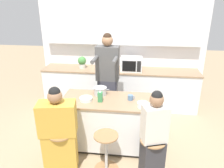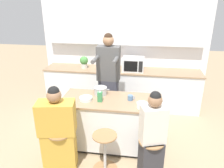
# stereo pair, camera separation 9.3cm
# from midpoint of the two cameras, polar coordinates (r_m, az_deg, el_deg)

# --- Properties ---
(ground_plane) EXTENTS (16.00, 16.00, 0.00)m
(ground_plane) POSITION_cam_midpoint_polar(r_m,az_deg,el_deg) (4.08, 0.52, -15.44)
(ground_plane) COLOR tan
(wall_back) EXTENTS (3.86, 0.22, 2.70)m
(wall_back) POSITION_cam_midpoint_polar(r_m,az_deg,el_deg) (5.16, 3.56, 11.42)
(wall_back) COLOR white
(wall_back) RESTS_ON ground_plane
(back_counter) EXTENTS (3.58, 0.61, 0.92)m
(back_counter) POSITION_cam_midpoint_polar(r_m,az_deg,el_deg) (5.19, 2.98, -1.01)
(back_counter) COLOR silver
(back_counter) RESTS_ON ground_plane
(kitchen_island) EXTENTS (1.66, 0.73, 0.89)m
(kitchen_island) POSITION_cam_midpoint_polar(r_m,az_deg,el_deg) (3.82, 0.54, -10.05)
(kitchen_island) COLOR black
(kitchen_island) RESTS_ON ground_plane
(bar_stool_leftmost) EXTENTS (0.38, 0.38, 0.63)m
(bar_stool_leftmost) POSITION_cam_midpoint_polar(r_m,az_deg,el_deg) (3.51, -12.38, -16.26)
(bar_stool_leftmost) COLOR #997047
(bar_stool_leftmost) RESTS_ON ground_plane
(bar_stool_center) EXTENTS (0.38, 0.38, 0.63)m
(bar_stool_center) POSITION_cam_midpoint_polar(r_m,az_deg,el_deg) (3.38, -1.05, -17.27)
(bar_stool_center) COLOR #997047
(bar_stool_center) RESTS_ON ground_plane
(bar_stool_rightmost) EXTENTS (0.38, 0.38, 0.63)m
(bar_stool_rightmost) POSITION_cam_midpoint_polar(r_m,az_deg,el_deg) (3.33, 10.80, -18.46)
(bar_stool_rightmost) COLOR #997047
(bar_stool_rightmost) RESTS_ON ground_plane
(person_cooking) EXTENTS (0.45, 0.59, 1.87)m
(person_cooking) POSITION_cam_midpoint_polar(r_m,az_deg,el_deg) (4.25, -0.29, 0.65)
(person_cooking) COLOR #383842
(person_cooking) RESTS_ON ground_plane
(person_wrapped_blanket) EXTENTS (0.57, 0.38, 1.35)m
(person_wrapped_blanket) POSITION_cam_midpoint_polar(r_m,az_deg,el_deg) (3.35, -13.16, -12.13)
(person_wrapped_blanket) COLOR gold
(person_wrapped_blanket) RESTS_ON ground_plane
(person_seated_near) EXTENTS (0.38, 0.34, 1.37)m
(person_seated_near) POSITION_cam_midpoint_polar(r_m,az_deg,el_deg) (3.15, 11.24, -14.25)
(person_seated_near) COLOR #333338
(person_seated_near) RESTS_ON ground_plane
(cooking_pot) EXTENTS (0.31, 0.22, 0.13)m
(cooking_pot) POSITION_cam_midpoint_polar(r_m,az_deg,el_deg) (3.77, -2.33, -1.81)
(cooking_pot) COLOR #B7BABC
(cooking_pot) RESTS_ON kitchen_island
(fruit_bowl) EXTENTS (0.21, 0.21, 0.06)m
(fruit_bowl) POSITION_cam_midpoint_polar(r_m,az_deg,el_deg) (3.60, -6.13, -3.82)
(fruit_bowl) COLOR white
(fruit_bowl) RESTS_ON kitchen_island
(mixing_bowl_steel) EXTENTS (0.17, 0.17, 0.08)m
(mixing_bowl_steel) POSITION_cam_midpoint_polar(r_m,az_deg,el_deg) (3.38, 8.69, -5.53)
(mixing_bowl_steel) COLOR white
(mixing_bowl_steel) RESTS_ON kitchen_island
(coffee_cup_near) EXTENTS (0.12, 0.09, 0.08)m
(coffee_cup_near) POSITION_cam_midpoint_polar(r_m,az_deg,el_deg) (3.59, 5.55, -3.59)
(coffee_cup_near) COLOR #4C7099
(coffee_cup_near) RESTS_ON kitchen_island
(juice_carton) EXTENTS (0.07, 0.07, 0.18)m
(juice_carton) POSITION_cam_midpoint_polar(r_m,az_deg,el_deg) (3.52, -2.42, -3.34)
(juice_carton) COLOR #38844C
(juice_carton) RESTS_ON kitchen_island
(microwave) EXTENTS (0.47, 0.36, 0.30)m
(microwave) POSITION_cam_midpoint_polar(r_m,az_deg,el_deg) (4.94, 6.09, 5.18)
(microwave) COLOR white
(microwave) RESTS_ON back_counter
(potted_plant) EXTENTS (0.19, 0.19, 0.28)m
(potted_plant) POSITION_cam_midpoint_polar(r_m,az_deg,el_deg) (5.15, -6.81, 5.82)
(potted_plant) COLOR beige
(potted_plant) RESTS_ON back_counter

